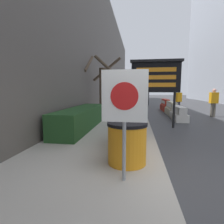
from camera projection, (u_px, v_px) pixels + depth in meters
ground_plane at (167, 182)px, 3.13m from camera, size 120.00×120.00×0.00m
sidewalk_left at (79, 171)px, 3.36m from camera, size 3.29×56.00×0.16m
building_left_facade at (98, 43)px, 12.63m from camera, size 0.40×50.40×10.06m
hedge_strip at (82, 118)px, 6.79m from camera, size 0.90×4.12×0.80m
bare_tree at (102, 85)px, 9.80m from camera, size 1.82×1.82×3.49m
barrel_drum_foreground at (127, 143)px, 3.51m from camera, size 0.80×0.80×0.84m
barrel_drum_middle at (124, 132)px, 4.41m from camera, size 0.80×0.80×0.84m
barrel_drum_back at (129, 125)px, 5.29m from camera, size 0.80×0.80×0.84m
warning_sign at (124, 104)px, 2.70m from camera, size 0.71×0.08×1.78m
message_board at (156, 77)px, 7.51m from camera, size 2.18×0.36×2.92m
jersey_barrier_white at (179, 114)px, 9.61m from camera, size 0.64×1.89×0.76m
jersey_barrier_cream at (171, 109)px, 11.73m from camera, size 0.57×2.02×0.88m
jersey_barrier_red_striped at (165, 105)px, 14.19m from camera, size 0.58×2.17×0.92m
traffic_cone_near at (174, 109)px, 12.50m from camera, size 0.34×0.34×0.61m
traffic_cone_mid at (165, 105)px, 15.86m from camera, size 0.38×0.38×0.68m
traffic_light_near_curb at (149, 77)px, 19.04m from camera, size 0.28×0.45×4.18m
pedestrian_worker at (178, 99)px, 12.43m from camera, size 0.52×0.47×1.69m
pedestrian_passerby at (214, 100)px, 10.67m from camera, size 0.49×0.34×1.74m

